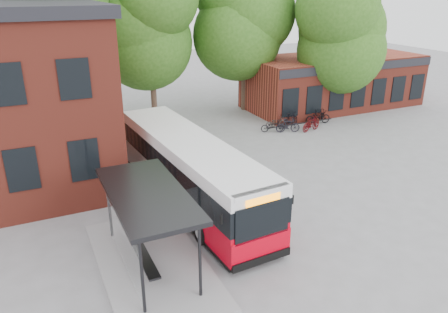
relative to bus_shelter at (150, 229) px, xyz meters
name	(u,v)px	position (x,y,z in m)	size (l,w,h in m)	color
ground	(251,224)	(4.50, 1.00, -1.45)	(100.00, 100.00, 0.00)	slate
shop_row	(333,81)	(19.50, 15.00, 0.55)	(14.00, 6.20, 4.00)	maroon
bus_shelter	(150,229)	(0.00, 0.00, 0.00)	(3.60, 7.00, 2.90)	black
bike_rail	(300,125)	(13.78, 11.00, -1.26)	(5.20, 0.10, 0.38)	black
tree_0	(46,49)	(-1.50, 17.00, 4.05)	(7.92, 7.92, 11.00)	#285216
tree_1	(151,46)	(5.50, 18.00, 3.75)	(7.92, 7.92, 10.40)	#285216
tree_2	(245,38)	(12.50, 17.00, 4.05)	(7.92, 7.92, 11.00)	#285216
tree_3	(332,53)	(17.50, 13.00, 3.19)	(7.04, 7.04, 9.28)	#285216
city_bus	(190,171)	(2.98, 3.97, 0.04)	(2.50, 11.75, 2.99)	red
bicycle_0	(272,126)	(11.57, 11.11, -1.05)	(0.53, 1.52, 0.80)	black
bicycle_1	(288,125)	(12.47, 10.59, -0.97)	(0.45, 1.60, 0.96)	black
bicycle_2	(276,122)	(12.23, 11.72, -1.04)	(0.55, 1.57, 0.83)	#32302C
bicycle_3	(290,120)	(13.26, 11.51, -0.92)	(0.49, 1.75, 1.05)	black
bicycle_4	(312,122)	(14.33, 10.48, -0.96)	(0.66, 1.88, 0.99)	#5D140F
bicycle_5	(311,124)	(14.03, 10.16, -0.96)	(0.46, 1.63, 0.98)	#4B090E
bicycle_6	(318,117)	(15.46, 11.35, -0.95)	(0.66, 1.89, 0.99)	black
bicycle_7	(318,116)	(15.68, 11.67, -0.97)	(0.45, 1.59, 0.95)	black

